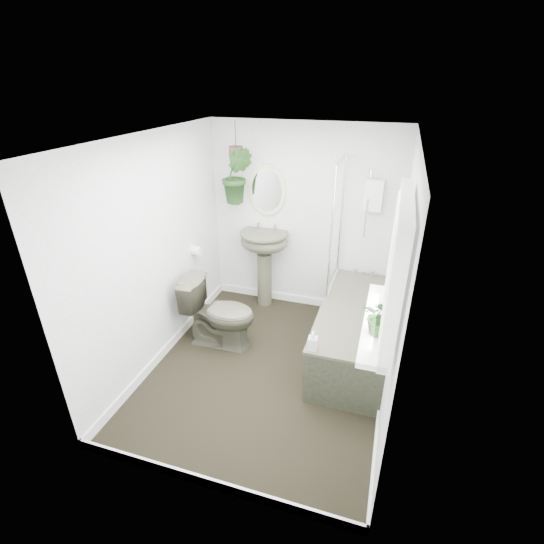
% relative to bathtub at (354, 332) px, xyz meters
% --- Properties ---
extents(floor, '(2.30, 2.80, 0.02)m').
position_rel_bathtub_xyz_m(floor, '(-0.80, -0.50, -0.30)').
color(floor, black).
rests_on(floor, ground).
extents(ceiling, '(2.30, 2.80, 0.02)m').
position_rel_bathtub_xyz_m(ceiling, '(-0.80, -0.50, 2.02)').
color(ceiling, white).
rests_on(ceiling, ground).
extents(wall_back, '(2.30, 0.02, 2.30)m').
position_rel_bathtub_xyz_m(wall_back, '(-0.80, 0.91, 0.86)').
color(wall_back, white).
rests_on(wall_back, ground).
extents(wall_front, '(2.30, 0.02, 2.30)m').
position_rel_bathtub_xyz_m(wall_front, '(-0.80, -1.91, 0.86)').
color(wall_front, white).
rests_on(wall_front, ground).
extents(wall_left, '(0.02, 2.80, 2.30)m').
position_rel_bathtub_xyz_m(wall_left, '(-1.96, -0.50, 0.86)').
color(wall_left, white).
rests_on(wall_left, ground).
extents(wall_right, '(0.02, 2.80, 2.30)m').
position_rel_bathtub_xyz_m(wall_right, '(0.36, -0.50, 0.86)').
color(wall_right, white).
rests_on(wall_right, ground).
extents(skirting, '(2.30, 2.80, 0.10)m').
position_rel_bathtub_xyz_m(skirting, '(-0.80, -0.50, -0.24)').
color(skirting, white).
rests_on(skirting, floor).
extents(bathtub, '(0.72, 1.72, 0.58)m').
position_rel_bathtub_xyz_m(bathtub, '(0.00, 0.00, 0.00)').
color(bathtub, '#4A4A38').
rests_on(bathtub, floor).
extents(bath_screen, '(0.04, 0.72, 1.40)m').
position_rel_bathtub_xyz_m(bath_screen, '(-0.33, 0.49, 0.99)').
color(bath_screen, silver).
rests_on(bath_screen, bathtub).
extents(shower_box, '(0.20, 0.10, 0.35)m').
position_rel_bathtub_xyz_m(shower_box, '(0.00, 0.84, 1.26)').
color(shower_box, white).
rests_on(shower_box, wall_back).
extents(oval_mirror, '(0.46, 0.03, 0.62)m').
position_rel_bathtub_xyz_m(oval_mirror, '(-1.25, 0.87, 1.21)').
color(oval_mirror, beige).
rests_on(oval_mirror, wall_back).
extents(wall_sconce, '(0.04, 0.04, 0.22)m').
position_rel_bathtub_xyz_m(wall_sconce, '(-1.65, 0.86, 1.11)').
color(wall_sconce, black).
rests_on(wall_sconce, wall_back).
extents(toilet_roll_holder, '(0.11, 0.11, 0.11)m').
position_rel_bathtub_xyz_m(toilet_roll_holder, '(-1.90, 0.20, 0.61)').
color(toilet_roll_holder, white).
rests_on(toilet_roll_holder, wall_left).
extents(window_recess, '(0.08, 1.00, 0.90)m').
position_rel_bathtub_xyz_m(window_recess, '(0.29, -1.20, 1.36)').
color(window_recess, white).
rests_on(window_recess, wall_right).
extents(window_sill, '(0.18, 1.00, 0.04)m').
position_rel_bathtub_xyz_m(window_sill, '(0.22, -1.20, 0.94)').
color(window_sill, white).
rests_on(window_sill, wall_right).
extents(window_blinds, '(0.01, 0.86, 0.76)m').
position_rel_bathtub_xyz_m(window_blinds, '(0.24, -1.20, 1.36)').
color(window_blinds, white).
rests_on(window_blinds, wall_right).
extents(toilet, '(0.80, 0.48, 0.80)m').
position_rel_bathtub_xyz_m(toilet, '(-1.44, -0.24, 0.11)').
color(toilet, '#4A4A38').
rests_on(toilet, floor).
extents(pedestal_sink, '(0.61, 0.52, 1.02)m').
position_rel_bathtub_xyz_m(pedestal_sink, '(-1.25, 0.74, 0.22)').
color(pedestal_sink, '#4A4A38').
rests_on(pedestal_sink, floor).
extents(sill_plant, '(0.28, 0.26, 0.25)m').
position_rel_bathtub_xyz_m(sill_plant, '(0.24, -1.37, 1.08)').
color(sill_plant, black).
rests_on(sill_plant, window_sill).
extents(hanging_plant, '(0.40, 0.35, 0.65)m').
position_rel_bathtub_xyz_m(hanging_plant, '(-1.54, 0.66, 1.41)').
color(hanging_plant, black).
rests_on(hanging_plant, ceiling).
extents(soap_bottle, '(0.09, 0.09, 0.18)m').
position_rel_bathtub_xyz_m(soap_bottle, '(-0.29, -0.79, 0.38)').
color(soap_bottle, '#2E2424').
rests_on(soap_bottle, bathtub).
extents(hanging_pot, '(0.16, 0.16, 0.12)m').
position_rel_bathtub_xyz_m(hanging_pot, '(-1.54, 0.66, 1.67)').
color(hanging_pot, '#453727').
rests_on(hanging_pot, ceiling).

